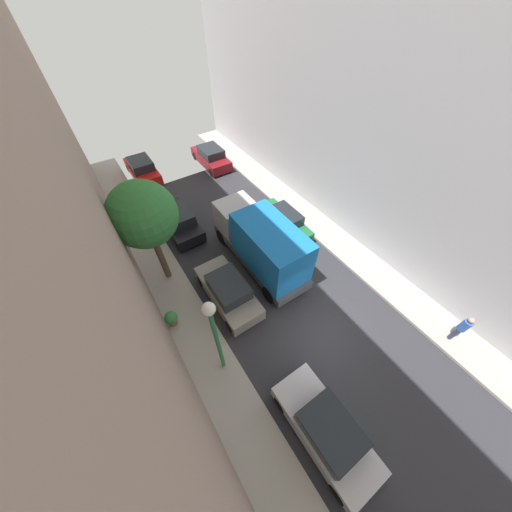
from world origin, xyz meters
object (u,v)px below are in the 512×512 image
at_px(street_tree_0, 143,215).
at_px(lamp_post, 215,331).
at_px(parked_car_left_3, 228,291).
at_px(parked_car_left_4, 179,221).
at_px(parked_car_right_2, 211,157).
at_px(potted_plant_4, 171,318).
at_px(parked_car_left_5, 142,169).
at_px(parked_car_left_2, 326,429).
at_px(delivery_truck, 261,243).
at_px(parked_car_right_1, 282,222).
at_px(pedestrian, 462,328).

height_order(street_tree_0, lamp_post, street_tree_0).
bearing_deg(parked_car_left_3, parked_car_left_4, 90.00).
distance_m(parked_car_left_4, street_tree_0, 5.36).
bearing_deg(street_tree_0, parked_car_right_2, 51.03).
bearing_deg(potted_plant_4, parked_car_left_5, 77.57).
height_order(parked_car_left_2, parked_car_left_4, same).
relative_size(parked_car_left_3, street_tree_0, 0.72).
bearing_deg(potted_plant_4, parked_car_left_4, 64.13).
xyz_separation_m(parked_car_left_3, street_tree_0, (-2.09, 3.10, 3.75)).
xyz_separation_m(parked_car_right_2, delivery_truck, (-2.70, -11.33, 1.07)).
bearing_deg(parked_car_left_4, parked_car_right_2, 48.20).
height_order(street_tree_0, potted_plant_4, street_tree_0).
bearing_deg(parked_car_right_2, parked_car_left_4, -131.80).
xyz_separation_m(parked_car_left_5, parked_car_right_1, (5.40, -11.05, 0.00)).
bearing_deg(parked_car_right_2, parked_car_left_2, -105.56).
height_order(parked_car_left_2, street_tree_0, street_tree_0).
relative_size(parked_car_left_4, street_tree_0, 0.72).
bearing_deg(parked_car_left_3, parked_car_left_2, -90.00).
bearing_deg(parked_car_right_2, parked_car_right_1, -90.00).
bearing_deg(parked_car_left_2, parked_car_left_3, 90.00).
height_order(delivery_truck, pedestrian, delivery_truck).
distance_m(street_tree_0, potted_plant_4, 4.88).
distance_m(parked_car_left_5, street_tree_0, 11.40).
relative_size(pedestrian, lamp_post, 0.34).
bearing_deg(delivery_truck, parked_car_left_2, -108.51).
distance_m(parked_car_left_4, potted_plant_4, 6.80).
height_order(parked_car_left_4, lamp_post, lamp_post).
xyz_separation_m(parked_car_left_4, lamp_post, (-1.90, -9.19, 2.82)).
xyz_separation_m(parked_car_left_3, parked_car_right_1, (5.40, 2.61, 0.00)).
bearing_deg(parked_car_left_3, potted_plant_4, 175.99).
bearing_deg(parked_car_right_1, parked_car_left_3, -154.20).
bearing_deg(parked_car_right_1, potted_plant_4, -163.98).
xyz_separation_m(parked_car_left_2, parked_car_right_2, (5.40, 19.40, 0.00)).
xyz_separation_m(parked_car_left_5, lamp_post, (-1.90, -16.52, 2.82)).
bearing_deg(potted_plant_4, parked_car_right_2, 55.47).
relative_size(delivery_truck, lamp_post, 1.30).
distance_m(parked_car_left_4, delivery_truck, 6.04).
relative_size(parked_car_left_3, delivery_truck, 0.64).
bearing_deg(lamp_post, parked_car_left_3, 56.43).
distance_m(delivery_truck, pedestrian, 9.91).
height_order(delivery_truck, lamp_post, lamp_post).
relative_size(potted_plant_4, lamp_post, 0.17).
xyz_separation_m(pedestrian, street_tree_0, (-9.62, 10.69, 3.39)).
bearing_deg(delivery_truck, parked_car_right_2, 76.60).
bearing_deg(parked_car_left_4, pedestrian, -61.58).
relative_size(parked_car_left_5, pedestrian, 2.44).
distance_m(parked_car_left_3, parked_car_left_4, 6.32).
bearing_deg(parked_car_left_3, parked_car_right_1, 25.80).
bearing_deg(lamp_post, parked_car_right_2, 64.39).
bearing_deg(street_tree_0, delivery_truck, -23.40).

